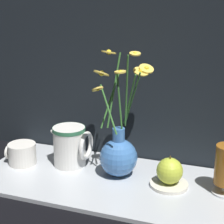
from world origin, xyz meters
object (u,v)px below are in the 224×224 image
(yellow_mug, at_px, (22,154))
(orange_fruit, at_px, (170,171))
(ceramic_pitcher, at_px, (70,145))
(vase_with_flowers, at_px, (119,152))

(yellow_mug, height_order, orange_fruit, orange_fruit)
(ceramic_pitcher, distance_m, orange_fruit, 0.33)
(yellow_mug, distance_m, ceramic_pitcher, 0.16)
(ceramic_pitcher, bearing_deg, yellow_mug, -164.34)
(orange_fruit, bearing_deg, yellow_mug, -178.84)
(vase_with_flowers, distance_m, yellow_mug, 0.32)
(yellow_mug, bearing_deg, ceramic_pitcher, 15.66)
(yellow_mug, bearing_deg, orange_fruit, 1.16)
(yellow_mug, xyz_separation_m, orange_fruit, (0.48, 0.01, 0.01))
(vase_with_flowers, distance_m, orange_fruit, 0.16)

